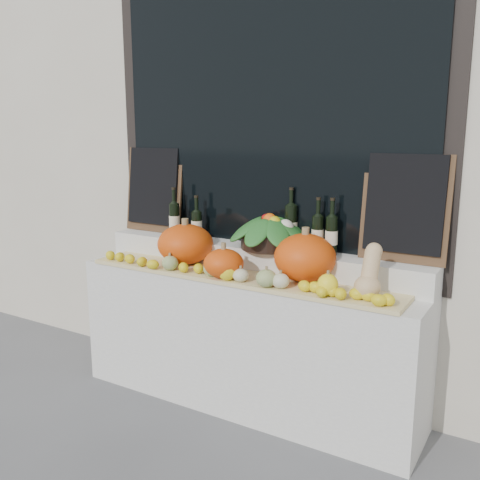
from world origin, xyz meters
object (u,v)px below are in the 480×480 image
object	(u,v)px
produce_bowl	(270,231)
butternut_squash	(369,275)
pumpkin_right	(305,257)
pumpkin_left	(185,244)
wine_bottle_tall	(291,226)

from	to	relation	value
produce_bowl	butternut_squash	bearing A→B (deg)	-19.61
pumpkin_right	produce_bowl	distance (m)	0.36
produce_bowl	pumpkin_right	bearing A→B (deg)	-25.24
pumpkin_right	produce_bowl	size ratio (longest dim) A/B	0.65
pumpkin_right	butternut_squash	distance (m)	0.44
pumpkin_left	butternut_squash	world-z (taller)	butternut_squash
pumpkin_right	wine_bottle_tall	xyz separation A→B (m)	(-0.20, 0.22, 0.14)
pumpkin_left	produce_bowl	bearing A→B (deg)	17.85
pumpkin_left	butternut_squash	distance (m)	1.29
pumpkin_right	wine_bottle_tall	world-z (taller)	wine_bottle_tall
pumpkin_left	wine_bottle_tall	xyz separation A→B (m)	(0.66, 0.25, 0.14)
produce_bowl	pumpkin_left	bearing A→B (deg)	-162.15
pumpkin_right	produce_bowl	xyz separation A→B (m)	(-0.32, 0.15, 0.10)
butternut_squash	produce_bowl	xyz separation A→B (m)	(-0.74, 0.27, 0.12)
produce_bowl	wine_bottle_tall	distance (m)	0.14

